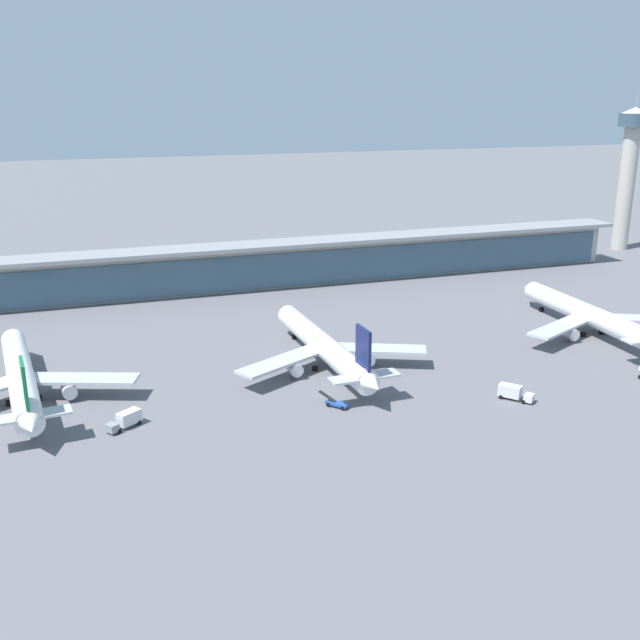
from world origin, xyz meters
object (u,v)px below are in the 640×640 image
airliner_left_stand (21,378)px  airliner_centre_stand (325,346)px  service_truck_near_nose_white (514,392)px  airliner_right_stand (591,316)px  service_truck_on_taxiway_grey (126,419)px  service_truck_mid_apron_blue (337,403)px  control_tower (629,166)px

airliner_left_stand → airliner_centre_stand: size_ratio=1.00×
airliner_centre_stand → service_truck_near_nose_white: size_ratio=8.58×
airliner_right_stand → service_truck_near_nose_white: size_ratio=8.57×
airliner_left_stand → service_truck_on_taxiway_grey: bearing=-46.2°
service_truck_mid_apron_blue → airliner_left_stand: bearing=158.4°
airliner_centre_stand → airliner_right_stand: bearing=0.4°
service_truck_on_taxiway_grey → control_tower: bearing=27.5°
airliner_centre_stand → airliner_left_stand: bearing=178.4°
airliner_centre_stand → control_tower: control_tower is taller
airliner_right_stand → service_truck_on_taxiway_grey: bearing=-171.2°
airliner_right_stand → service_truck_near_nose_white: airliner_right_stand is taller
airliner_right_stand → service_truck_on_taxiway_grey: size_ratio=8.30×
service_truck_near_nose_white → service_truck_mid_apron_blue: service_truck_near_nose_white is taller
airliner_right_stand → service_truck_on_taxiway_grey: 123.39m
service_truck_mid_apron_blue → service_truck_on_taxiway_grey: service_truck_on_taxiway_grey is taller
airliner_left_stand → control_tower: size_ratio=1.00×
airliner_left_stand → service_truck_mid_apron_blue: (61.10, -24.17, -4.30)m
airliner_right_stand → control_tower: control_tower is taller
airliner_centre_stand → service_truck_on_taxiway_grey: airliner_centre_stand is taller
airliner_left_stand → service_truck_near_nose_white: (97.59, -32.64, -3.42)m
airliner_left_stand → airliner_right_stand: same height
airliner_centre_stand → service_truck_near_nose_white: (31.33, -30.83, -3.42)m
service_truck_near_nose_white → service_truck_mid_apron_blue: (-36.49, 8.47, -0.88)m
airliner_left_stand → service_truck_near_nose_white: size_ratio=8.59×
airliner_right_stand → service_truck_near_nose_white: (-43.64, -31.42, -3.42)m
service_truck_mid_apron_blue → control_tower: control_tower is taller
airliner_left_stand → service_truck_near_nose_white: airliner_left_stand is taller
airliner_centre_stand → service_truck_on_taxiway_grey: 50.48m
service_truck_mid_apron_blue → control_tower: (164.19, 111.38, 32.66)m
airliner_right_stand → service_truck_mid_apron_blue: 83.46m
service_truck_near_nose_white → service_truck_on_taxiway_grey: (-78.24, 12.48, 0.00)m
service_truck_near_nose_white → control_tower: (127.70, 119.85, 31.78)m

